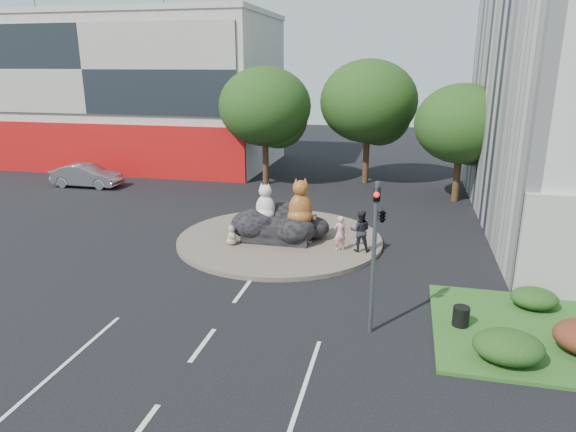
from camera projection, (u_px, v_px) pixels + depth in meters
name	position (u px, v px, depth m)	size (l,w,h in m)	color
ground	(203.00, 345.00, 15.91)	(120.00, 120.00, 0.00)	black
roundabout_island	(280.00, 239.00, 25.22)	(10.00, 10.00, 0.20)	brown
rock_plinth	(280.00, 228.00, 25.07)	(3.20, 2.60, 0.90)	black
shophouse_block	(126.00, 90.00, 44.10)	(25.20, 12.30, 17.40)	beige
tree_left	(266.00, 110.00, 35.87)	(6.46, 6.46, 8.27)	#382314
tree_mid	(369.00, 105.00, 36.14)	(6.84, 6.84, 8.76)	#382314
tree_right	(462.00, 128.00, 31.38)	(5.70, 5.70, 7.30)	#382314
hedge_near_green	(508.00, 347.00, 14.75)	(2.00, 1.60, 0.90)	#173A12
hedge_back_green	(534.00, 298.00, 18.00)	(1.60, 1.28, 0.72)	#173A12
traffic_light	(378.00, 226.00, 15.65)	(0.44, 1.24, 5.00)	#595B60
cat_white	(265.00, 201.00, 24.76)	(1.09, 0.94, 1.81)	silver
cat_tabby	(301.00, 201.00, 24.09)	(1.32, 1.14, 2.20)	#A34422
kitten_calico	(232.00, 234.00, 24.07)	(0.58, 0.51, 0.97)	beige
kitten_white	(305.00, 236.00, 24.10)	(0.50, 0.43, 0.83)	silver
pedestrian_pink	(340.00, 233.00, 23.24)	(0.59, 0.39, 1.62)	pink
pedestrian_dark	(360.00, 231.00, 23.09)	(0.93, 0.73, 1.92)	black
parked_car	(87.00, 175.00, 36.19)	(1.72, 4.93, 1.62)	#94979B
litter_bin	(461.00, 316.00, 16.79)	(0.54, 0.54, 0.65)	black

